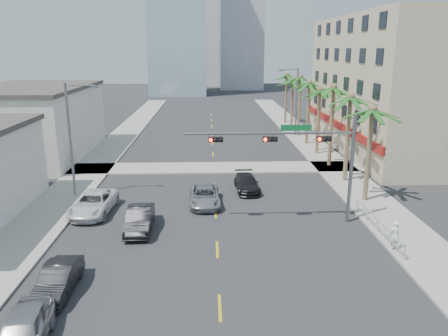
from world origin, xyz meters
name	(u,v)px	position (x,y,z in m)	size (l,w,h in m)	color
ground	(219,285)	(0.00, 0.00, 0.00)	(260.00, 260.00, 0.00)	#262628
sidewalk_right	(340,172)	(12.00, 20.00, 0.07)	(4.00, 120.00, 0.15)	gray
sidewalk_left	(86,175)	(-12.00, 20.00, 0.07)	(4.00, 120.00, 0.15)	gray
sidewalk_cross	(214,168)	(0.00, 22.00, 0.07)	(80.00, 4.00, 0.15)	gray
building_right	(406,85)	(21.99, 30.00, 7.50)	(15.25, 28.00, 15.00)	tan
building_left_far	(33,124)	(-19.50, 28.00, 3.60)	(11.00, 18.00, 7.20)	beige
tower_far_center	(200,17)	(-3.00, 125.00, 21.00)	(16.00, 16.00, 42.00)	#ADADB2
traffic_signal_mast	(304,150)	(5.78, 7.95, 5.06)	(11.12, 0.54, 7.20)	slate
palm_tree_0	(373,110)	(11.60, 12.00, 7.08)	(4.80, 4.80, 7.80)	brown
palm_tree_1	(351,98)	(11.60, 17.20, 7.43)	(4.80, 4.80, 8.16)	brown
palm_tree_2	(334,88)	(11.60, 22.40, 7.78)	(4.80, 4.80, 8.52)	brown
palm_tree_3	(320,91)	(11.60, 27.60, 7.08)	(4.80, 4.80, 7.80)	brown
palm_tree_4	(309,84)	(11.60, 32.80, 7.43)	(4.80, 4.80, 8.16)	brown
palm_tree_5	(301,78)	(11.60, 38.00, 7.78)	(4.80, 4.80, 8.52)	brown
palm_tree_6	(293,80)	(11.60, 43.20, 7.08)	(4.80, 4.80, 7.80)	brown
palm_tree_7	(287,76)	(11.60, 48.40, 7.43)	(4.80, 4.80, 8.16)	brown
streetlight_left	(72,134)	(-11.00, 14.00, 5.06)	(2.55, 0.25, 9.00)	slate
streetlight_right	(295,99)	(11.00, 38.00, 5.06)	(2.55, 0.25, 9.00)	slate
guardrail	(377,224)	(10.30, 6.00, 0.67)	(0.08, 8.08, 1.00)	silver
car_parked_near	(22,333)	(-7.80, -4.63, 0.78)	(1.84, 4.57, 1.56)	#ABABB0
car_parked_mid	(58,280)	(-7.80, -0.39, 0.69)	(1.45, 4.16, 1.37)	black
car_parked_far	(94,203)	(-8.76, 10.24, 0.75)	(2.50, 5.42, 1.51)	white
car_lane_left	(140,219)	(-5.00, 7.08, 0.76)	(1.60, 4.60, 1.52)	black
car_lane_center	(205,196)	(-0.80, 11.78, 0.68)	(2.24, 4.87, 1.35)	#ACACB1
car_lane_right	(247,183)	(2.69, 14.99, 0.65)	(1.82, 4.48, 1.30)	black
pedestrian	(395,235)	(10.30, 3.40, 1.02)	(0.64, 0.42, 1.75)	white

